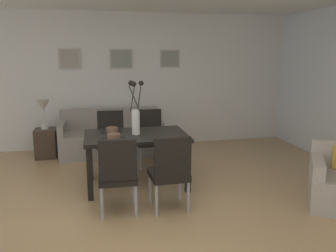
{
  "coord_description": "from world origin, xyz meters",
  "views": [
    {
      "loc": [
        -0.34,
        -3.73,
        1.85
      ],
      "look_at": [
        0.65,
        0.89,
        0.86
      ],
      "focal_mm": 37.67,
      "sensor_mm": 36.0,
      "label": 1
    }
  ],
  "objects_px": {
    "dining_chair_near_right": "(111,137)",
    "bowl_near_right": "(112,129)",
    "sofa": "(111,138)",
    "framed_picture_right": "(170,59)",
    "dining_chair_far_left": "(170,169)",
    "side_table": "(46,143)",
    "framed_picture_left": "(70,59)",
    "table_lamp": "(43,108)",
    "centerpiece_vase": "(136,114)",
    "dining_chair_far_right": "(150,135)",
    "bowl_near_left": "(114,136)",
    "dining_chair_near_left": "(118,172)",
    "framed_picture_center": "(121,59)",
    "dining_table": "(136,140)"
  },
  "relations": [
    {
      "from": "table_lamp",
      "to": "dining_chair_near_right",
      "type": "bearing_deg",
      "value": -35.64
    },
    {
      "from": "dining_chair_near_right",
      "to": "framed_picture_right",
      "type": "relative_size",
      "value": 2.35
    },
    {
      "from": "dining_chair_far_left",
      "to": "framed_picture_right",
      "type": "relative_size",
      "value": 2.35
    },
    {
      "from": "bowl_near_right",
      "to": "table_lamp",
      "type": "height_order",
      "value": "table_lamp"
    },
    {
      "from": "framed_picture_left",
      "to": "framed_picture_right",
      "type": "relative_size",
      "value": 1.02
    },
    {
      "from": "dining_chair_far_left",
      "to": "framed_picture_left",
      "type": "bearing_deg",
      "value": 112.0
    },
    {
      "from": "dining_chair_near_right",
      "to": "dining_chair_far_right",
      "type": "xyz_separation_m",
      "value": [
        0.63,
        0.01,
        0.0
      ]
    },
    {
      "from": "centerpiece_vase",
      "to": "bowl_near_left",
      "type": "height_order",
      "value": "centerpiece_vase"
    },
    {
      "from": "dining_chair_far_left",
      "to": "dining_chair_far_right",
      "type": "height_order",
      "value": "same"
    },
    {
      "from": "dining_chair_near_right",
      "to": "bowl_near_right",
      "type": "xyz_separation_m",
      "value": [
        -0.01,
        -0.66,
        0.27
      ]
    },
    {
      "from": "centerpiece_vase",
      "to": "side_table",
      "type": "xyz_separation_m",
      "value": [
        -1.42,
        1.67,
        -0.76
      ]
    },
    {
      "from": "side_table",
      "to": "framed_picture_left",
      "type": "distance_m",
      "value": 1.62
    },
    {
      "from": "sofa",
      "to": "framed_picture_right",
      "type": "height_order",
      "value": "framed_picture_right"
    },
    {
      "from": "dining_chair_near_right",
      "to": "bowl_near_right",
      "type": "height_order",
      "value": "dining_chair_near_right"
    },
    {
      "from": "dining_chair_far_left",
      "to": "sofa",
      "type": "distance_m",
      "value": 2.67
    },
    {
      "from": "framed_picture_left",
      "to": "framed_picture_center",
      "type": "xyz_separation_m",
      "value": [
        0.96,
        -0.0,
        -0.0
      ]
    },
    {
      "from": "table_lamp",
      "to": "centerpiece_vase",
      "type": "bearing_deg",
      "value": -49.6
    },
    {
      "from": "sofa",
      "to": "framed_picture_center",
      "type": "distance_m",
      "value": 1.54
    },
    {
      "from": "bowl_near_left",
      "to": "framed_picture_right",
      "type": "xyz_separation_m",
      "value": [
        1.27,
        2.4,
        0.94
      ]
    },
    {
      "from": "dining_chair_near_right",
      "to": "centerpiece_vase",
      "type": "distance_m",
      "value": 1.05
    },
    {
      "from": "dining_chair_near_left",
      "to": "dining_chair_near_right",
      "type": "xyz_separation_m",
      "value": [
        0.01,
        1.73,
        0.0
      ]
    },
    {
      "from": "dining_chair_far_right",
      "to": "centerpiece_vase",
      "type": "xyz_separation_m",
      "value": [
        -0.33,
        -0.88,
        0.51
      ]
    },
    {
      "from": "table_lamp",
      "to": "framed_picture_left",
      "type": "bearing_deg",
      "value": 48.81
    },
    {
      "from": "dining_chair_far_left",
      "to": "centerpiece_vase",
      "type": "bearing_deg",
      "value": 107.79
    },
    {
      "from": "dining_chair_near_left",
      "to": "dining_chair_far_left",
      "type": "height_order",
      "value": "same"
    },
    {
      "from": "dining_chair_far_right",
      "to": "framed_picture_right",
      "type": "relative_size",
      "value": 2.35
    },
    {
      "from": "bowl_near_left",
      "to": "dining_chair_far_right",
      "type": "bearing_deg",
      "value": 59.28
    },
    {
      "from": "dining_table",
      "to": "side_table",
      "type": "distance_m",
      "value": 2.22
    },
    {
      "from": "bowl_near_left",
      "to": "framed_picture_center",
      "type": "relative_size",
      "value": 0.39
    },
    {
      "from": "side_table",
      "to": "framed_picture_right",
      "type": "distance_m",
      "value": 2.84
    },
    {
      "from": "dining_chair_far_right",
      "to": "dining_chair_near_left",
      "type": "bearing_deg",
      "value": -110.34
    },
    {
      "from": "dining_chair_near_left",
      "to": "centerpiece_vase",
      "type": "distance_m",
      "value": 1.05
    },
    {
      "from": "bowl_near_right",
      "to": "framed_picture_left",
      "type": "height_order",
      "value": "framed_picture_left"
    },
    {
      "from": "dining_chair_near_left",
      "to": "dining_chair_far_right",
      "type": "distance_m",
      "value": 1.86
    },
    {
      "from": "dining_chair_near_right",
      "to": "dining_chair_far_right",
      "type": "distance_m",
      "value": 0.63
    },
    {
      "from": "dining_chair_near_left",
      "to": "dining_chair_far_left",
      "type": "xyz_separation_m",
      "value": [
        0.61,
        -0.03,
        0.0
      ]
    },
    {
      "from": "dining_chair_near_left",
      "to": "dining_chair_near_right",
      "type": "height_order",
      "value": "same"
    },
    {
      "from": "dining_table",
      "to": "dining_chair_far_right",
      "type": "bearing_deg",
      "value": 69.45
    },
    {
      "from": "side_table",
      "to": "dining_chair_near_right",
      "type": "bearing_deg",
      "value": -35.64
    },
    {
      "from": "dining_chair_near_right",
      "to": "sofa",
      "type": "bearing_deg",
      "value": 86.84
    },
    {
      "from": "sofa",
      "to": "dining_chair_near_right",
      "type": "bearing_deg",
      "value": -93.16
    },
    {
      "from": "bowl_near_left",
      "to": "framed_picture_left",
      "type": "bearing_deg",
      "value": 105.02
    },
    {
      "from": "dining_chair_near_right",
      "to": "framed_picture_center",
      "type": "relative_size",
      "value": 2.11
    },
    {
      "from": "framed_picture_center",
      "to": "centerpiece_vase",
      "type": "bearing_deg",
      "value": -89.98
    },
    {
      "from": "centerpiece_vase",
      "to": "framed_picture_left",
      "type": "relative_size",
      "value": 1.84
    },
    {
      "from": "dining_chair_near_right",
      "to": "dining_chair_far_left",
      "type": "xyz_separation_m",
      "value": [
        0.59,
        -1.76,
        0.0
      ]
    },
    {
      "from": "table_lamp",
      "to": "framed_picture_left",
      "type": "xyz_separation_m",
      "value": [
        0.46,
        0.52,
        0.83
      ]
    },
    {
      "from": "bowl_near_left",
      "to": "sofa",
      "type": "relative_size",
      "value": 0.09
    },
    {
      "from": "dining_chair_near_right",
      "to": "centerpiece_vase",
      "type": "xyz_separation_m",
      "value": [
        0.31,
        -0.87,
        0.51
      ]
    },
    {
      "from": "dining_chair_near_right",
      "to": "bowl_near_left",
      "type": "distance_m",
      "value": 1.11
    }
  ]
}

